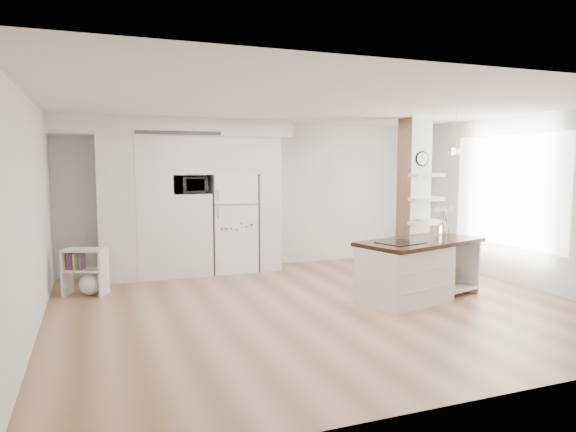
% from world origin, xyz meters
% --- Properties ---
extents(floor, '(7.00, 6.00, 0.01)m').
position_xyz_m(floor, '(0.00, 0.00, 0.00)').
color(floor, tan).
rests_on(floor, ground).
extents(room, '(7.04, 6.04, 2.72)m').
position_xyz_m(room, '(0.00, 0.00, 1.86)').
color(room, white).
rests_on(room, ground).
extents(cabinet_wall, '(4.00, 0.71, 2.70)m').
position_xyz_m(cabinet_wall, '(-1.45, 2.67, 1.51)').
color(cabinet_wall, white).
rests_on(cabinet_wall, floor).
extents(refrigerator, '(0.78, 0.69, 1.75)m').
position_xyz_m(refrigerator, '(-0.53, 2.68, 0.88)').
color(refrigerator, white).
rests_on(refrigerator, floor).
extents(column, '(0.69, 0.90, 2.70)m').
position_xyz_m(column, '(2.38, 1.13, 1.35)').
color(column, silver).
rests_on(column, floor).
extents(window, '(0.00, 2.40, 2.40)m').
position_xyz_m(window, '(3.48, 0.30, 1.50)').
color(window, white).
rests_on(window, room).
extents(pendant_light, '(0.12, 0.12, 0.10)m').
position_xyz_m(pendant_light, '(1.70, 0.15, 2.12)').
color(pendant_light, white).
rests_on(pendant_light, room).
extents(kitchen_island, '(2.06, 1.39, 1.42)m').
position_xyz_m(kitchen_island, '(1.32, -0.17, 0.45)').
color(kitchen_island, white).
rests_on(kitchen_island, floor).
extents(bookshelf, '(0.67, 0.54, 0.69)m').
position_xyz_m(bookshelf, '(-2.98, 1.76, 0.30)').
color(bookshelf, white).
rests_on(bookshelf, floor).
extents(floor_plant_a, '(0.24, 0.20, 0.43)m').
position_xyz_m(floor_plant_a, '(2.44, 1.30, 0.21)').
color(floor_plant_a, '#387B31').
rests_on(floor_plant_a, floor).
extents(floor_plant_b, '(0.29, 0.29, 0.46)m').
position_xyz_m(floor_plant_b, '(3.00, 1.77, 0.23)').
color(floor_plant_b, '#387B31').
rests_on(floor_plant_b, floor).
extents(microwave, '(0.54, 0.37, 0.30)m').
position_xyz_m(microwave, '(-1.27, 2.62, 1.57)').
color(microwave, '#2D2D2D').
rests_on(microwave, cabinet_wall).
extents(shelf_plant, '(0.27, 0.23, 0.30)m').
position_xyz_m(shelf_plant, '(2.63, 1.30, 1.52)').
color(shelf_plant, '#387B31').
rests_on(shelf_plant, column).
extents(decor_bowl, '(0.22, 0.22, 0.05)m').
position_xyz_m(decor_bowl, '(2.30, 0.90, 1.00)').
color(decor_bowl, white).
rests_on(decor_bowl, column).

